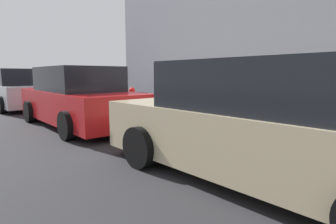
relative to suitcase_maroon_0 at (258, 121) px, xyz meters
name	(u,v)px	position (x,y,z in m)	size (l,w,h in m)	color
ground_plane	(154,124)	(2.91, 0.54, -0.40)	(40.00, 40.00, 0.00)	#28282B
sidewalk_curb	(209,114)	(2.91, -1.96, -0.33)	(18.00, 5.00, 0.14)	#ADA89E
suitcase_maroon_0	(258,121)	(0.00, 0.00, 0.00)	(0.48, 0.26, 0.78)	maroon
suitcase_olive_1	(235,117)	(0.60, 0.00, 0.03)	(0.48, 0.25, 0.87)	#59601E
suitcase_silver_2	(214,111)	(1.21, 0.02, 0.09)	(0.49, 0.24, 0.77)	#9EA0A8
suitcase_red_3	(194,111)	(1.80, 0.10, 0.06)	(0.44, 0.25, 0.86)	red
suitcase_teal_4	(179,108)	(2.34, 0.11, 0.09)	(0.38, 0.21, 0.98)	#0F606B
suitcase_black_5	(168,107)	(2.87, 0.02, 0.06)	(0.44, 0.23, 0.86)	black
suitcase_navy_6	(158,107)	(3.40, -0.01, 0.02)	(0.37, 0.26, 0.62)	navy
suitcase_maroon_7	(145,106)	(3.91, 0.08, 0.00)	(0.42, 0.28, 0.72)	maroon
fire_hydrant	(132,99)	(4.65, 0.05, 0.18)	(0.39, 0.21, 0.84)	red
bollard_post	(116,99)	(5.42, 0.20, 0.14)	(0.17, 0.17, 0.80)	#333338
parked_car_beige_0	(261,125)	(-1.22, 2.17, 0.35)	(4.79, 2.06, 1.60)	tan
parked_car_red_1	(79,98)	(4.21, 2.17, 0.36)	(4.85, 2.17, 1.62)	#AD1619
parked_car_silver_2	(21,90)	(9.70, 2.17, 0.36)	(4.53, 2.24, 1.64)	#B2B5BA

